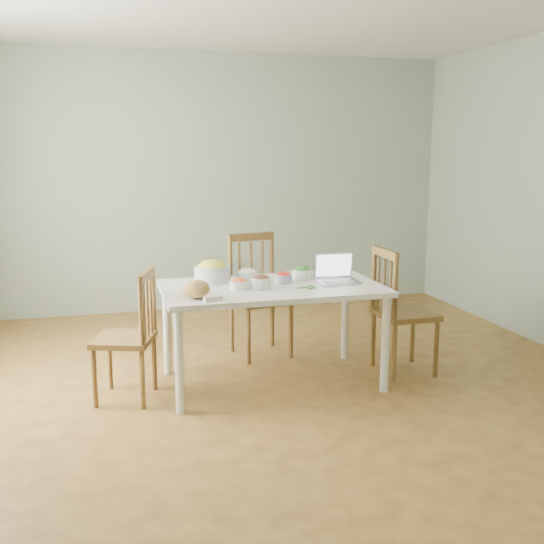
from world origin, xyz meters
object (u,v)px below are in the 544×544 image
object	(u,v)px
chair_left	(124,336)
bowl_squash	(212,271)
chair_right	(405,311)
laptop	(339,269)
bread_boule	(196,289)
dining_table	(272,335)
chair_far	(261,296)

from	to	relation	value
chair_left	bowl_squash	world-z (taller)	chair_left
bowl_squash	chair_right	bearing A→B (deg)	-11.39
chair_left	laptop	size ratio (longest dim) A/B	3.00
chair_right	bread_boule	bearing A→B (deg)	96.52
chair_right	bowl_squash	world-z (taller)	chair_right
dining_table	bowl_squash	size ratio (longest dim) A/B	5.79
chair_far	chair_right	size ratio (longest dim) A/B	1.04
chair_far	bowl_squash	world-z (taller)	chair_far
dining_table	chair_left	world-z (taller)	chair_left
chair_left	chair_right	size ratio (longest dim) A/B	0.93
dining_table	chair_left	bearing A→B (deg)	-178.30
chair_right	laptop	distance (m)	0.66
chair_left	bowl_squash	bearing A→B (deg)	131.12
chair_far	chair_left	world-z (taller)	chair_far
dining_table	chair_far	distance (m)	0.67
dining_table	bowl_squash	xyz separation A→B (m)	(-0.39, 0.26, 0.45)
chair_right	dining_table	bearing A→B (deg)	87.68
dining_table	bread_boule	size ratio (longest dim) A/B	8.54
chair_far	bread_boule	world-z (taller)	chair_far
chair_left	bread_boule	world-z (taller)	chair_left
dining_table	bread_boule	distance (m)	0.76
dining_table	bread_boule	bearing A→B (deg)	-158.02
chair_left	chair_right	distance (m)	2.11
dining_table	chair_right	distance (m)	1.06
bread_boule	dining_table	bearing A→B (deg)	21.98
chair_left	laptop	xyz separation A→B (m)	(1.56, -0.01, 0.39)
laptop	bowl_squash	bearing A→B (deg)	163.38
dining_table	chair_right	world-z (taller)	chair_right
bowl_squash	dining_table	bearing A→B (deg)	-33.58
chair_right	chair_left	bearing A→B (deg)	89.41
bowl_squash	chair_left	bearing A→B (deg)	-156.62
bread_boule	laptop	xyz separation A→B (m)	(1.08, 0.19, 0.05)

